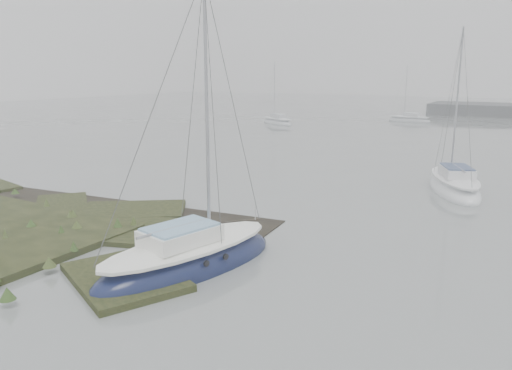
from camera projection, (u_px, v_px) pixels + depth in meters
name	position (u px, v px, depth m)	size (l,w,h in m)	color
ground	(401.00, 143.00, 39.30)	(160.00, 160.00, 0.00)	slate
sailboat_main	(188.00, 260.00, 14.09)	(3.40, 6.40, 8.61)	#10173A
sailboat_white	(454.00, 186.00, 23.20)	(3.96, 5.97, 8.04)	white
sailboat_far_a	(277.00, 122.00, 53.16)	(5.11, 3.87, 7.00)	silver
sailboat_far_c	(409.00, 120.00, 55.49)	(4.79, 1.88, 6.62)	#A9AFB3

